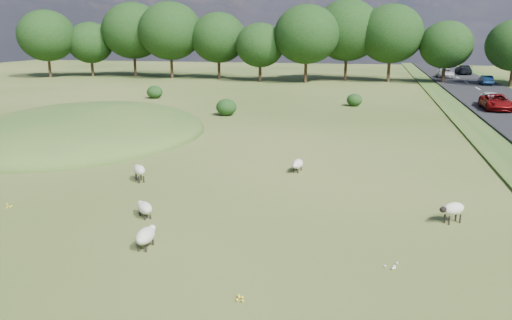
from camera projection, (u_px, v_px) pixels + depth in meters
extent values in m
plane|color=#2E4917|center=(277.00, 122.00, 39.57)|extent=(160.00, 160.00, 0.00)
ellipsoid|color=#33561E|center=(86.00, 135.00, 34.64)|extent=(16.00, 20.00, 4.00)
cylinder|color=black|center=(49.00, 65.00, 79.23)|extent=(0.44, 0.44, 3.77)
ellipsoid|color=black|center=(46.00, 36.00, 78.09)|extent=(8.81, 8.81, 7.93)
cylinder|color=black|center=(92.00, 67.00, 81.60)|extent=(0.44, 0.44, 3.12)
ellipsoid|color=black|center=(90.00, 43.00, 80.65)|extent=(7.28, 7.28, 6.55)
cylinder|color=black|center=(135.00, 63.00, 80.98)|extent=(0.44, 0.44, 4.21)
ellipsoid|color=black|center=(133.00, 31.00, 79.70)|extent=(9.83, 9.83, 8.84)
cylinder|color=black|center=(172.00, 65.00, 77.73)|extent=(0.44, 0.44, 4.18)
ellipsoid|color=black|center=(170.00, 31.00, 76.47)|extent=(9.75, 9.75, 8.78)
cylinder|color=black|center=(219.00, 67.00, 76.83)|extent=(0.44, 0.44, 3.61)
ellipsoid|color=black|center=(218.00, 38.00, 75.74)|extent=(8.41, 8.41, 7.57)
cylinder|color=black|center=(260.00, 71.00, 72.69)|extent=(0.44, 0.44, 3.02)
ellipsoid|color=black|center=(260.00, 45.00, 71.78)|extent=(7.04, 7.04, 6.34)
cylinder|color=black|center=(306.00, 69.00, 70.69)|extent=(0.44, 0.44, 3.90)
ellipsoid|color=black|center=(306.00, 34.00, 69.51)|extent=(9.09, 9.09, 8.18)
cylinder|color=black|center=(346.00, 66.00, 74.13)|extent=(0.44, 0.44, 4.22)
ellipsoid|color=black|center=(347.00, 30.00, 72.85)|extent=(9.85, 9.85, 8.86)
cylinder|color=black|center=(389.00, 68.00, 71.91)|extent=(0.44, 0.44, 3.94)
ellipsoid|color=black|center=(391.00, 34.00, 70.72)|extent=(9.20, 9.20, 8.28)
cylinder|color=black|center=(444.00, 73.00, 69.51)|extent=(0.44, 0.44, 3.09)
ellipsoid|color=black|center=(446.00, 45.00, 68.58)|extent=(7.20, 7.20, 6.48)
cylinder|color=black|center=(512.00, 75.00, 64.44)|extent=(0.44, 0.44, 3.12)
ellipsoid|color=black|center=(226.00, 107.00, 42.69)|extent=(1.76, 1.76, 1.44)
ellipsoid|color=black|center=(354.00, 100.00, 48.18)|extent=(1.49, 1.49, 1.22)
ellipsoid|color=black|center=(155.00, 92.00, 53.92)|extent=(1.70, 1.70, 1.39)
ellipsoid|color=beige|center=(145.00, 236.00, 16.31)|extent=(0.54, 1.00, 0.51)
ellipsoid|color=silver|center=(152.00, 229.00, 16.81)|extent=(0.25, 0.33, 0.25)
cylinder|color=black|center=(146.00, 242.00, 16.70)|extent=(0.07, 0.07, 0.19)
cylinder|color=black|center=(153.00, 242.00, 16.65)|extent=(0.07, 0.07, 0.19)
cylinder|color=black|center=(139.00, 249.00, 16.15)|extent=(0.07, 0.07, 0.19)
cylinder|color=black|center=(146.00, 250.00, 16.10)|extent=(0.07, 0.07, 0.19)
ellipsoid|color=beige|center=(139.00, 170.00, 23.64)|extent=(0.97, 1.02, 0.47)
ellipsoid|color=silver|center=(137.00, 167.00, 24.07)|extent=(0.36, 0.37, 0.24)
cylinder|color=black|center=(136.00, 177.00, 23.93)|extent=(0.07, 0.07, 0.34)
cylinder|color=black|center=(141.00, 176.00, 24.03)|extent=(0.07, 0.07, 0.34)
cylinder|color=black|center=(139.00, 180.00, 23.46)|extent=(0.07, 0.07, 0.34)
cylinder|color=black|center=(144.00, 179.00, 23.56)|extent=(0.07, 0.07, 0.34)
ellipsoid|color=beige|center=(145.00, 208.00, 19.05)|extent=(0.96, 0.96, 0.46)
ellipsoid|color=silver|center=(140.00, 204.00, 19.44)|extent=(0.36, 0.36, 0.23)
cylinder|color=black|center=(140.00, 214.00, 19.28)|extent=(0.06, 0.06, 0.17)
cylinder|color=black|center=(146.00, 213.00, 19.40)|extent=(0.06, 0.06, 0.17)
cylinder|color=black|center=(145.00, 218.00, 18.86)|extent=(0.06, 0.06, 0.17)
cylinder|color=black|center=(150.00, 217.00, 18.97)|extent=(0.06, 0.06, 0.17)
ellipsoid|color=beige|center=(454.00, 209.00, 18.48)|extent=(1.02, 0.92, 0.46)
ellipsoid|color=black|center=(443.00, 210.00, 18.29)|extent=(0.37, 0.35, 0.23)
cylinder|color=black|center=(449.00, 221.00, 18.38)|extent=(0.07, 0.07, 0.33)
cylinder|color=black|center=(445.00, 219.00, 18.58)|extent=(0.07, 0.07, 0.33)
cylinder|color=black|center=(460.00, 219.00, 18.57)|extent=(0.07, 0.07, 0.33)
cylinder|color=black|center=(456.00, 217.00, 18.77)|extent=(0.07, 0.07, 0.33)
ellipsoid|color=beige|center=(298.00, 164.00, 25.39)|extent=(0.64, 1.00, 0.48)
ellipsoid|color=silver|center=(295.00, 166.00, 24.92)|extent=(0.27, 0.34, 0.24)
cylinder|color=black|center=(298.00, 172.00, 25.18)|extent=(0.07, 0.07, 0.18)
cylinder|color=black|center=(294.00, 171.00, 25.26)|extent=(0.07, 0.07, 0.18)
cylinder|color=black|center=(301.00, 169.00, 25.67)|extent=(0.07, 0.07, 0.18)
cylinder|color=black|center=(297.00, 168.00, 25.75)|extent=(0.07, 0.07, 0.18)
imported|color=black|center=(463.00, 70.00, 82.69)|extent=(2.14, 5.26, 1.53)
imported|color=navy|center=(486.00, 80.00, 66.03)|extent=(1.29, 3.69, 1.22)
imported|color=maroon|center=(497.00, 102.00, 44.31)|extent=(2.26, 4.89, 1.36)
imported|color=white|center=(491.00, 99.00, 46.62)|extent=(1.58, 3.92, 1.34)
imported|color=silver|center=(445.00, 73.00, 76.68)|extent=(2.25, 4.88, 1.36)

